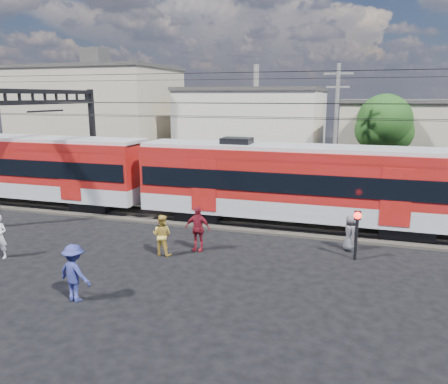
{
  "coord_description": "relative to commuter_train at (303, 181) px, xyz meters",
  "views": [
    {
      "loc": [
        7.55,
        -13.47,
        6.53
      ],
      "look_at": [
        1.77,
        5.0,
        2.28
      ],
      "focal_mm": 35.0,
      "sensor_mm": 36.0,
      "label": 1
    }
  ],
  "objects": [
    {
      "name": "pedestrian_d",
      "position": [
        -3.82,
        -4.69,
        -1.42
      ],
      "size": [
        1.15,
        0.49,
        1.96
      ],
      "primitive_type": "imported",
      "rotation": [
        0.0,
        0.0,
        -0.01
      ],
      "color": "maroon",
      "rests_on": "ground"
    },
    {
      "name": "crossing_signal",
      "position": [
        2.7,
        -3.81,
        -0.97
      ],
      "size": [
        0.3,
        0.3,
        2.07
      ],
      "color": "black",
      "rests_on": "ground"
    },
    {
      "name": "pedestrian_e",
      "position": [
        2.43,
        -2.73,
        -1.62
      ],
      "size": [
        0.81,
        0.91,
        1.56
      ],
      "primitive_type": "imported",
      "rotation": [
        0.0,
        0.0,
        2.09
      ],
      "color": "#4F4E54",
      "rests_on": "ground"
    },
    {
      "name": "pedestrian_b",
      "position": [
        -5.05,
        -5.65,
        -1.53
      ],
      "size": [
        0.88,
        0.7,
        1.75
      ],
      "primitive_type": "imported",
      "rotation": [
        0.0,
        0.0,
        3.1
      ],
      "color": "gold",
      "rests_on": "ground"
    },
    {
      "name": "ground",
      "position": [
        -4.93,
        -8.0,
        -2.4
      ],
      "size": [
        120.0,
        120.0,
        0.0
      ],
      "primitive_type": "plane",
      "color": "black",
      "rests_on": "ground"
    },
    {
      "name": "rail_near",
      "position": [
        -4.93,
        -0.75,
        -2.22
      ],
      "size": [
        70.0,
        0.12,
        0.12
      ],
      "primitive_type": "cube",
      "color": "#59544C",
      "rests_on": "track_bed"
    },
    {
      "name": "catenary",
      "position": [
        -13.58,
        -0.0,
        2.73
      ],
      "size": [
        70.0,
        9.3,
        7.52
      ],
      "color": "black",
      "rests_on": "ground"
    },
    {
      "name": "pedestrian_c",
      "position": [
        -5.93,
        -10.32,
        -1.44
      ],
      "size": [
        1.36,
        0.96,
        1.91
      ],
      "primitive_type": "imported",
      "rotation": [
        0.0,
        0.0,
        2.92
      ],
      "color": "navy",
      "rests_on": "ground"
    },
    {
      "name": "rail_far",
      "position": [
        -4.93,
        0.75,
        -2.22
      ],
      "size": [
        70.0,
        0.12,
        0.12
      ],
      "primitive_type": "cube",
      "color": "#59544C",
      "rests_on": "track_bed"
    },
    {
      "name": "building_mideast",
      "position": [
        9.07,
        16.0,
        0.75
      ],
      "size": [
        16.32,
        10.2,
        6.3
      ],
      "color": "tan",
      "rests_on": "ground"
    },
    {
      "name": "building_midwest",
      "position": [
        -6.93,
        19.0,
        1.25
      ],
      "size": [
        12.24,
        12.24,
        7.3
      ],
      "color": "beige",
      "rests_on": "ground"
    },
    {
      "name": "tree_near",
      "position": [
        4.26,
        10.09,
        2.26
      ],
      "size": [
        3.82,
        3.64,
        6.72
      ],
      "color": "#382619",
      "rests_on": "ground"
    },
    {
      "name": "track_bed",
      "position": [
        -4.93,
        0.0,
        -2.34
      ],
      "size": [
        70.0,
        3.4,
        0.12
      ],
      "primitive_type": "cube",
      "color": "#2D2823",
      "rests_on": "ground"
    },
    {
      "name": "commuter_train",
      "position": [
        0.0,
        0.0,
        0.0
      ],
      "size": [
        50.3,
        3.08,
        4.17
      ],
      "color": "black",
      "rests_on": "ground"
    },
    {
      "name": "building_west",
      "position": [
        -21.93,
        16.0,
        2.25
      ],
      "size": [
        14.28,
        10.2,
        9.3
      ],
      "color": "tan",
      "rests_on": "ground"
    },
    {
      "name": "utility_pole_mid",
      "position": [
        1.07,
        7.0,
        2.13
      ],
      "size": [
        1.8,
        0.24,
        8.5
      ],
      "color": "slate",
      "rests_on": "ground"
    }
  ]
}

